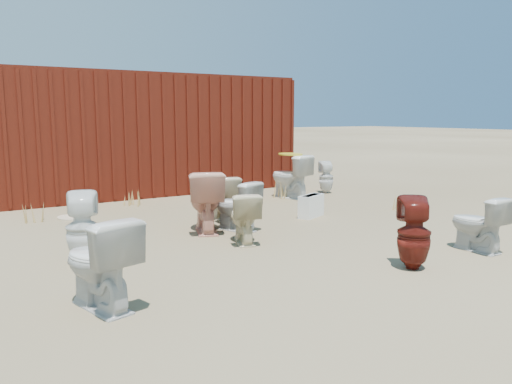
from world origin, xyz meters
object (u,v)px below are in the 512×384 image
shipping_container (144,134)px  toilet_front_a (99,263)px  toilet_back_a (83,228)px  toilet_back_beige_left (222,198)px  toilet_front_pink (205,201)px  loose_tank (311,206)px  toilet_back_e (326,177)px  toilet_front_c (236,206)px  toilet_front_maroon (414,233)px  toilet_back_yellowlid (290,176)px  toilet_back_beige_right (244,217)px  toilet_front_e (478,224)px

shipping_container → toilet_front_a: (-2.54, -6.31, -0.81)m
toilet_back_a → toilet_back_beige_left: 2.62m
toilet_front_pink → loose_tank: toilet_front_pink is taller
toilet_back_e → toilet_back_beige_left: bearing=47.3°
toilet_front_c → toilet_back_a: toilet_back_a is taller
toilet_front_a → toilet_front_maroon: 3.11m
toilet_back_e → loose_tank: bearing=70.0°
toilet_front_c → toilet_back_e: 3.80m
toilet_front_maroon → loose_tank: toilet_front_maroon is taller
toilet_back_beige_left → loose_tank: size_ratio=1.37×
toilet_front_pink → toilet_back_e: toilet_front_pink is taller
toilet_front_pink → toilet_back_e: bearing=-133.1°
shipping_container → toilet_back_yellowlid: bearing=-51.0°
toilet_back_a → toilet_back_beige_right: (1.92, -0.12, -0.07)m
toilet_front_maroon → toilet_back_a: (-2.88, 1.98, 0.01)m
toilet_front_maroon → toilet_back_yellowlid: size_ratio=0.91×
toilet_back_beige_left → toilet_front_maroon: bearing=107.0°
toilet_back_beige_left → toilet_back_yellowlid: 2.39m
toilet_back_a → toilet_front_a: bearing=98.2°
toilet_front_c → loose_tank: bearing=167.3°
toilet_back_beige_right → toilet_front_a: bearing=50.6°
toilet_front_a → loose_tank: size_ratio=1.56×
toilet_front_c → toilet_back_a: bearing=-7.1°
toilet_back_e → loose_tank: size_ratio=1.31×
shipping_container → toilet_back_beige_left: shipping_container is taller
shipping_container → toilet_front_maroon: (0.52, -6.90, -0.82)m
toilet_front_pink → toilet_back_yellowlid: toilet_front_pink is taller
toilet_front_e → toilet_back_yellowlid: 4.30m
toilet_back_yellowlid → toilet_front_e: bearing=70.5°
toilet_front_c → toilet_back_yellowlid: size_ratio=0.83×
toilet_front_c → toilet_front_maroon: (0.72, -2.49, 0.03)m
toilet_front_c → toilet_back_yellowlid: 2.93m
toilet_front_c → shipping_container: bearing=-113.1°
shipping_container → toilet_front_c: 4.49m
toilet_front_e → toilet_back_yellowlid: size_ratio=0.78×
loose_tank → toilet_front_c: bearing=163.4°
shipping_container → toilet_back_a: bearing=-115.7°
toilet_front_maroon → toilet_back_yellowlid: bearing=-71.4°
toilet_front_pink → toilet_back_yellowlid: (2.63, 1.72, -0.01)m
toilet_front_a → toilet_front_e: bearing=158.4°
toilet_front_c → toilet_front_pink: bearing=-44.5°
toilet_front_pink → toilet_front_c: size_ratio=1.23×
toilet_back_beige_left → toilet_back_yellowlid: (2.08, 1.18, 0.08)m
toilet_front_maroon → toilet_back_beige_left: size_ratio=1.11×
toilet_front_c → toilet_back_beige_left: 0.73m
loose_tank → toilet_back_a: bearing=166.8°
toilet_back_a → loose_tank: bearing=-153.6°
shipping_container → toilet_front_c: shipping_container is taller
shipping_container → toilet_back_beige_right: size_ratio=9.34×
toilet_front_c → loose_tank: toilet_front_c is taller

